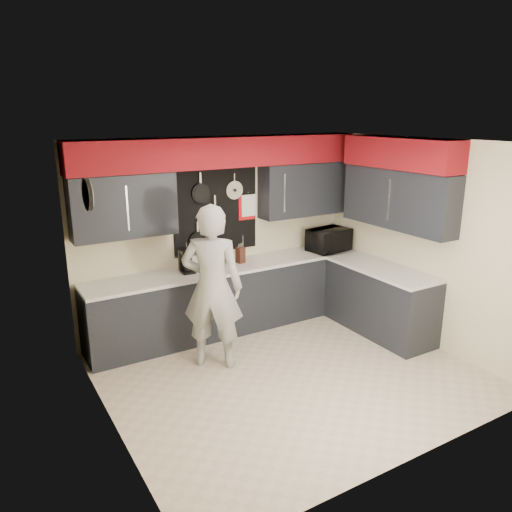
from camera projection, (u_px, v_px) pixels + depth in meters
ground at (290, 374)px, 5.73m from camera, size 4.00×4.00×0.00m
back_wall_assembly at (224, 182)px, 6.49m from camera, size 4.00×0.36×2.60m
right_wall_assembly at (402, 190)px, 6.31m from camera, size 0.36×3.50×2.60m
left_wall_assembly at (105, 296)px, 4.39m from camera, size 0.05×3.50×2.60m
base_cabinets at (273, 298)px, 6.77m from camera, size 3.95×2.20×0.92m
microwave at (329, 240)px, 7.32m from camera, size 0.64×0.47×0.33m
knife_block at (240, 255)px, 6.75m from camera, size 0.12×0.12×0.22m
utensil_crock at (211, 262)px, 6.56m from camera, size 0.12×0.12×0.15m
coffee_maker at (187, 260)px, 6.35m from camera, size 0.18×0.22×0.31m
person at (212, 287)px, 5.69m from camera, size 0.84×0.80×1.93m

